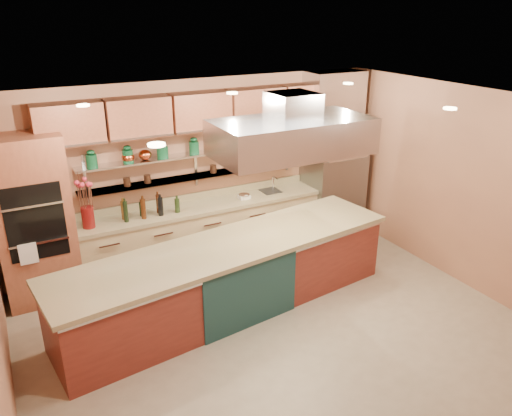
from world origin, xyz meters
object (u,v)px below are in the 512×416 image
copper_kettle (145,155)px  green_canister (164,152)px  refrigerator (333,176)px  kitchen_scale (244,195)px  island (230,277)px  flower_vase (88,217)px

copper_kettle → green_canister: bearing=0.0°
refrigerator → copper_kettle: 3.30m
kitchen_scale → island: bearing=-141.7°
refrigerator → island: 3.07m
green_canister → copper_kettle: bearing=180.0°
copper_kettle → green_canister: (0.28, 0.00, 0.00)m
island → green_canister: (-0.27, 1.65, 1.32)m
kitchen_scale → flower_vase: bearing=161.3°
island → green_canister: 2.13m
green_canister → island: bearing=-80.8°
island → copper_kettle: 2.18m
kitchen_scale → green_canister: 1.47m
island → copper_kettle: (-0.55, 1.65, 1.31)m
island → kitchen_scale: bearing=49.6°
refrigerator → green_canister: (-2.92, 0.23, 0.74)m
refrigerator → copper_kettle: bearing=175.9°
refrigerator → island: (-2.66, -1.42, -0.57)m
flower_vase → kitchen_scale: flower_vase is taller
island → green_canister: green_canister is taller
copper_kettle → refrigerator: bearing=-4.1°
island → copper_kettle: size_ratio=24.19×
flower_vase → island: bearing=-44.2°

